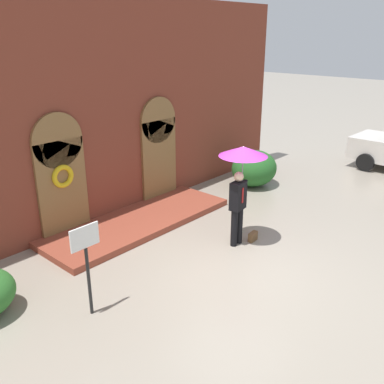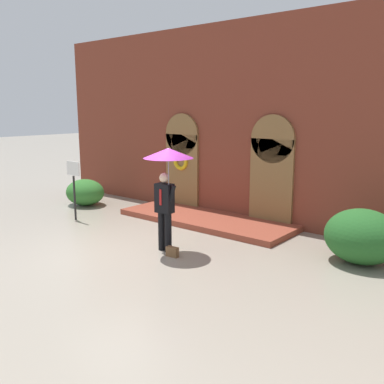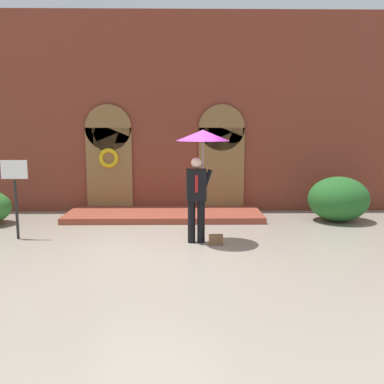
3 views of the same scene
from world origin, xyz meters
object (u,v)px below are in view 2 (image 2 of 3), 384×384
object	(u,v)px
shrub_left	(85,192)
shrub_right	(362,236)
person_with_umbrella	(167,168)
handbag	(172,252)
sign_post	(74,181)

from	to	relation	value
shrub_left	shrub_right	xyz separation A→B (m)	(9.00, 0.28, 0.14)
person_with_umbrella	shrub_left	bearing A→B (deg)	161.90
handbag	sign_post	world-z (taller)	sign_post
sign_post	handbag	bearing A→B (deg)	-7.38
sign_post	shrub_right	bearing A→B (deg)	12.44
handbag	sign_post	bearing A→B (deg)	167.39
handbag	sign_post	xyz separation A→B (m)	(-4.28, 0.55, 1.05)
person_with_umbrella	sign_post	xyz separation A→B (m)	(-3.98, 0.35, -0.75)
person_with_umbrella	shrub_right	world-z (taller)	person_with_umbrella
person_with_umbrella	shrub_right	bearing A→B (deg)	29.25
sign_post	shrub_left	xyz separation A→B (m)	(-1.39, 1.40, -0.73)
shrub_left	shrub_right	world-z (taller)	shrub_right
shrub_right	shrub_left	bearing A→B (deg)	-178.24
sign_post	shrub_right	size ratio (longest dim) A/B	1.11
person_with_umbrella	shrub_left	size ratio (longest dim) A/B	1.72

